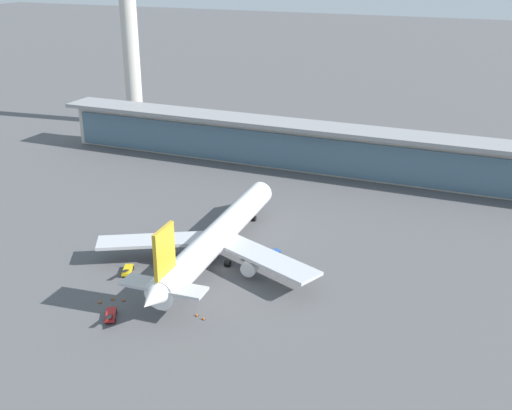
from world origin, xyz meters
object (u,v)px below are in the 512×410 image
(service_truck_under_wing_red, at_px, (111,315))
(safety_cone_delta, at_px, (100,302))
(airliner_on_stand, at_px, (216,238))
(control_tower, at_px, (129,21))
(service_truck_mid_apron_yellow, at_px, (127,270))
(safety_cone_bravo, at_px, (124,300))
(safety_cone_charlie, at_px, (204,318))
(safety_cone_alpha, at_px, (197,315))
(service_truck_near_nose_blue, at_px, (270,254))
(safety_cone_echo, at_px, (113,299))

(service_truck_under_wing_red, distance_m, safety_cone_delta, 6.76)
(airliner_on_stand, distance_m, control_tower, 132.62)
(service_truck_mid_apron_yellow, xyz_separation_m, safety_cone_bravo, (5.85, -10.14, -0.49))
(service_truck_under_wing_red, bearing_deg, safety_cone_bravo, 102.91)
(airliner_on_stand, relative_size, control_tower, 0.92)
(airliner_on_stand, bearing_deg, safety_cone_charlie, -69.58)
(safety_cone_charlie, bearing_deg, service_truck_mid_apron_yellow, 157.04)
(safety_cone_alpha, bearing_deg, service_truck_near_nose_blue, 83.01)
(safety_cone_echo, bearing_deg, control_tower, 121.06)
(safety_cone_alpha, relative_size, safety_cone_bravo, 1.00)
(safety_cone_alpha, bearing_deg, safety_cone_echo, -176.06)
(service_truck_near_nose_blue, distance_m, service_truck_mid_apron_yellow, 32.09)
(service_truck_near_nose_blue, height_order, safety_cone_charlie, service_truck_near_nose_blue)
(control_tower, bearing_deg, airliner_on_stand, -49.02)
(control_tower, bearing_deg, service_truck_mid_apron_yellow, -57.87)
(control_tower, xyz_separation_m, safety_cone_delta, (70.89, -122.47, -39.73))
(airliner_on_stand, height_order, service_truck_near_nose_blue, airliner_on_stand)
(safety_cone_alpha, bearing_deg, airliner_on_stand, 106.85)
(airliner_on_stand, bearing_deg, safety_cone_delta, -116.99)
(airliner_on_stand, relative_size, safety_cone_echo, 97.08)
(control_tower, xyz_separation_m, safety_cone_echo, (72.56, -120.48, -39.73))
(service_truck_near_nose_blue, relative_size, safety_cone_delta, 9.67)
(safety_cone_bravo, bearing_deg, airliner_on_stand, 68.36)
(safety_cone_alpha, distance_m, safety_cone_delta, 20.21)
(service_truck_under_wing_red, distance_m, safety_cone_echo, 7.08)
(airliner_on_stand, height_order, safety_cone_charlie, airliner_on_stand)
(service_truck_near_nose_blue, distance_m, safety_cone_bravo, 35.58)
(airliner_on_stand, xyz_separation_m, safety_cone_alpha, (6.82, -22.52, -5.38))
(service_truck_mid_apron_yellow, distance_m, safety_cone_delta, 12.85)
(service_truck_near_nose_blue, height_order, safety_cone_echo, service_truck_near_nose_blue)
(service_truck_near_nose_blue, distance_m, safety_cone_echo, 37.32)
(service_truck_near_nose_blue, xyz_separation_m, safety_cone_alpha, (-3.56, -29.01, -0.49))
(service_truck_near_nose_blue, bearing_deg, safety_cone_alpha, -96.99)
(service_truck_mid_apron_yellow, bearing_deg, safety_cone_alpha, -23.34)
(control_tower, relative_size, safety_cone_bravo, 104.99)
(service_truck_near_nose_blue, height_order, service_truck_mid_apron_yellow, same)
(service_truck_near_nose_blue, height_order, safety_cone_delta, service_truck_near_nose_blue)
(service_truck_mid_apron_yellow, xyz_separation_m, safety_cone_delta, (1.94, -12.69, -0.49))
(safety_cone_delta, bearing_deg, service_truck_mid_apron_yellow, 98.68)
(service_truck_mid_apron_yellow, relative_size, control_tower, 0.09)
(safety_cone_charlie, relative_size, safety_cone_echo, 1.00)
(airliner_on_stand, xyz_separation_m, control_tower, (-84.01, 96.70, 34.35))
(safety_cone_bravo, relative_size, safety_cone_delta, 1.00)
(service_truck_under_wing_red, bearing_deg, safety_cone_alpha, 26.54)
(airliner_on_stand, height_order, control_tower, control_tower)
(control_tower, bearing_deg, safety_cone_bravo, -58.05)
(control_tower, distance_m, safety_cone_echo, 146.15)
(service_truck_near_nose_blue, height_order, safety_cone_bravo, service_truck_near_nose_blue)
(service_truck_under_wing_red, relative_size, safety_cone_charlie, 9.37)
(service_truck_near_nose_blue, relative_size, service_truck_under_wing_red, 1.03)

